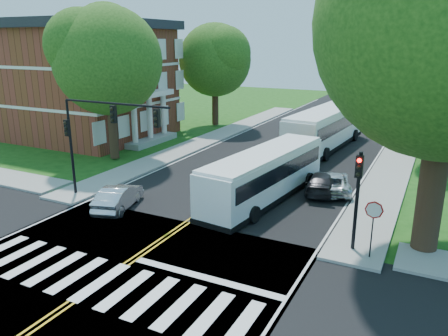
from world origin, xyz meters
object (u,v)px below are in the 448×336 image
Objects in this scene: signal_ne at (358,188)px; bus_follow at (326,128)px; suv at (333,182)px; hatchback at (118,197)px; bus_lead at (265,174)px; signal_nw at (99,127)px; dark_sedan at (322,182)px.

bus_follow is (-5.93, 18.64, -1.16)m from signal_ne.
bus_follow reaches higher than suv.
signal_ne is 0.33× the size of bus_follow.
hatchback is 0.92× the size of suv.
bus_follow reaches higher than bus_lead.
hatchback is at bearing -177.54° from signal_ne.
bus_follow is (8.12, 18.65, -2.58)m from signal_nw.
bus_lead is 14.14m from bus_follow.
suv is (9.90, 8.20, -0.05)m from hatchback.
bus_follow is 11.51m from suv.
bus_follow is 3.29× the size of hatchback.
dark_sedan is (2.72, 2.72, -0.90)m from bus_lead.
signal_ne is 1.00× the size of suv.
signal_ne reaches higher than hatchback.
bus_follow reaches higher than dark_sedan.
signal_nw is at bearing 26.59° from dark_sedan.
signal_ne is 19.60m from bus_follow.
suv is at bearing 111.19° from bus_follow.
suv is 1.03× the size of dark_sedan.
signal_nw is 1.68× the size of dark_sedan.
hatchback is (-6.67, -5.04, -0.86)m from bus_lead.
hatchback is at bearing -19.84° from signal_nw.
signal_ne is at bearing 112.40° from bus_follow.
hatchback is 0.95× the size of dark_sedan.
dark_sedan is at bearing 23.64° from suv.
signal_ne is 8.24m from dark_sedan.
hatchback is at bearing 75.60° from bus_follow.
bus_follow is (-0.01, 14.14, 0.27)m from bus_lead.
bus_lead is (-5.92, 4.50, -1.43)m from signal_ne.
hatchback is (1.47, -0.53, -3.70)m from signal_nw.
signal_ne is 7.58m from bus_lead.
bus_lead reaches higher than suv.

